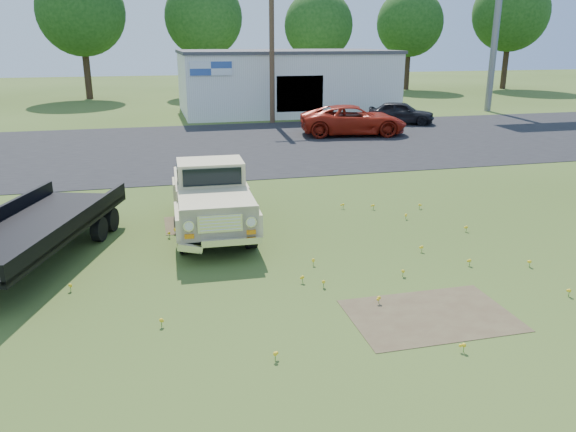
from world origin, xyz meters
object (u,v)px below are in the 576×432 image
Objects in this scene: flatbed_trailer at (32,224)px; dark_sedan at (401,113)px; vintage_pickup_truck at (211,195)px; red_pickup at (353,120)px.

flatbed_trailer reaches higher than dark_sedan.
vintage_pickup_truck is 1.34× the size of dark_sedan.
vintage_pickup_truck reaches higher than dark_sedan.
vintage_pickup_truck is 21.34m from dark_sedan.
flatbed_trailer is at bearing 163.38° from dark_sedan.
flatbed_trailer reaches higher than red_pickup.
flatbed_trailer is 25.06m from dark_sedan.
red_pickup is 5.19m from dark_sedan.
vintage_pickup_truck is 16.38m from red_pickup.
flatbed_trailer is at bearing -161.65° from vintage_pickup_truck.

